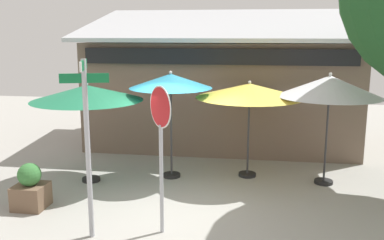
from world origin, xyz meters
TOP-DOWN VIEW (x-y plane):
  - ground_plane at (0.00, 0.00)m, footprint 28.00×28.00m
  - cafe_building at (0.50, 5.64)m, footprint 8.66×4.84m
  - street_sign_post at (-1.23, -1.64)m, footprint 0.79×0.85m
  - stop_sign at (-0.03, -1.28)m, footprint 0.50×0.57m
  - patio_umbrella_forest_green_left at (-2.36, 1.16)m, footprint 2.65×2.65m
  - patio_umbrella_teal_center at (-0.46, 1.76)m, footprint 2.02×2.02m
  - patio_umbrella_mustard_right at (1.43, 2.10)m, footprint 2.65×2.65m
  - patio_umbrella_ivory_far_right at (3.28, 1.83)m, footprint 2.38×2.38m
  - sidewalk_planter at (-2.96, -0.60)m, footprint 0.63×0.63m

SIDE VIEW (x-z plane):
  - ground_plane at x=0.00m, z-range -0.10..0.00m
  - sidewalk_planter at x=-2.96m, z-range -0.06..0.90m
  - cafe_building at x=0.50m, z-range -0.46..3.94m
  - stop_sign at x=-0.03m, z-range 0.52..3.22m
  - street_sign_post at x=-1.23m, z-range 0.33..3.50m
  - patio_umbrella_forest_green_left at x=-2.36m, z-range 0.95..3.39m
  - patio_umbrella_mustard_right at x=1.43m, z-range 0.96..3.39m
  - patio_umbrella_ivory_far_right at x=3.28m, z-range 1.01..3.69m
  - patio_umbrella_teal_center at x=-0.46m, z-range 1.07..3.74m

